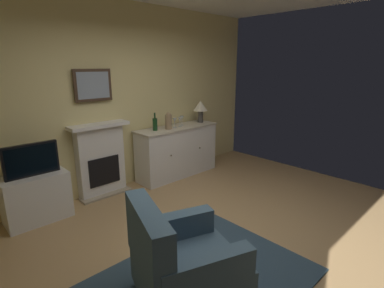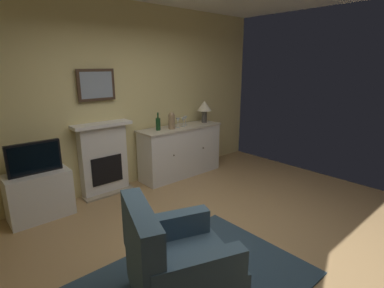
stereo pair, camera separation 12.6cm
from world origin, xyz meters
name	(u,v)px [view 1 (the left image)]	position (x,y,z in m)	size (l,w,h in m)	color
ground_plane	(220,243)	(0.00, 0.00, -0.05)	(5.84, 4.42, 0.10)	tan
wall_rear	(115,98)	(0.00, 2.18, 1.42)	(5.84, 0.06, 2.84)	#EAD68C
area_rug	(194,286)	(-0.73, -0.33, 0.01)	(2.19, 1.48, 0.02)	#2D4251
fireplace_unit	(101,160)	(-0.37, 2.05, 0.55)	(0.87, 0.30, 1.10)	white
framed_picture	(93,85)	(-0.37, 2.10, 1.64)	(0.55, 0.04, 0.45)	#473323
sideboard_cabinet	(177,151)	(0.98, 1.88, 0.44)	(1.54, 0.49, 0.88)	white
table_lamp	(200,107)	(1.55, 1.88, 1.16)	(0.26, 0.26, 0.40)	#4C4742
wine_bottle	(155,124)	(0.53, 1.89, 0.99)	(0.08, 0.08, 0.29)	#193F1E
wine_glass_left	(175,121)	(0.91, 1.84, 1.01)	(0.07, 0.07, 0.16)	silver
wine_glass_center	(180,120)	(1.02, 1.84, 1.01)	(0.07, 0.07, 0.16)	silver
wine_glass_right	(182,118)	(1.13, 1.91, 1.01)	(0.07, 0.07, 0.16)	silver
vase_decorative	(168,121)	(0.76, 1.83, 1.02)	(0.11, 0.11, 0.28)	#9E7F5B
tv_cabinet	(36,198)	(-1.35, 1.89, 0.30)	(0.75, 0.42, 0.61)	white
tv_set	(31,160)	(-1.35, 1.87, 0.81)	(0.62, 0.07, 0.40)	black
armchair	(182,264)	(-0.93, -0.40, 0.38)	(1.01, 0.98, 0.92)	#3F596B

